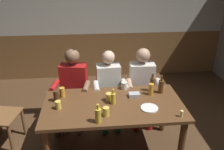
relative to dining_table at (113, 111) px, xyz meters
name	(u,v)px	position (x,y,z in m)	size (l,w,h in m)	color
back_wall_wainscot	(102,55)	(0.00, 2.50, -0.14)	(5.31, 0.12, 0.99)	brown
dining_table	(113,111)	(0.00, 0.00, 0.00)	(1.74, 0.90, 0.74)	brown
person_0	(73,85)	(-0.53, 0.68, 0.04)	(0.57, 0.55, 1.23)	#AD1919
person_1	(109,86)	(0.00, 0.67, 0.01)	(0.51, 0.54, 1.18)	silver
person_2	(142,83)	(0.52, 0.68, 0.03)	(0.53, 0.53, 1.20)	silver
table_candle	(182,114)	(0.74, -0.35, 0.14)	(0.04, 0.04, 0.08)	#F9E08C
condiment_caddy	(134,95)	(0.29, 0.15, 0.13)	(0.14, 0.10, 0.05)	#B2B7BC
plate_0	(149,108)	(0.42, -0.15, 0.11)	(0.21, 0.21, 0.01)	white
bottle_0	(152,84)	(0.56, 0.28, 0.21)	(0.06, 0.06, 0.26)	#593314
bottle_1	(161,86)	(0.66, 0.22, 0.20)	(0.07, 0.07, 0.26)	#593314
bottle_2	(113,98)	(0.00, 0.00, 0.18)	(0.06, 0.06, 0.20)	gold
bottle_3	(98,115)	(-0.20, -0.36, 0.19)	(0.07, 0.07, 0.23)	gold
pint_glass_0	(58,105)	(-0.66, -0.05, 0.15)	(0.07, 0.07, 0.10)	#E5C64C
pint_glass_1	(109,97)	(-0.05, 0.08, 0.15)	(0.08, 0.08, 0.10)	#E5C64C
pint_glass_2	(124,86)	(0.19, 0.38, 0.15)	(0.08, 0.08, 0.10)	white
pint_glass_3	(151,89)	(0.52, 0.19, 0.18)	(0.07, 0.07, 0.16)	gold
pint_glass_4	(56,96)	(-0.70, 0.14, 0.18)	(0.07, 0.07, 0.15)	#4C2D19
pint_glass_5	(106,112)	(-0.11, -0.25, 0.16)	(0.08, 0.08, 0.11)	#E5C64C
pint_glass_6	(62,92)	(-0.64, 0.23, 0.17)	(0.07, 0.07, 0.13)	gold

